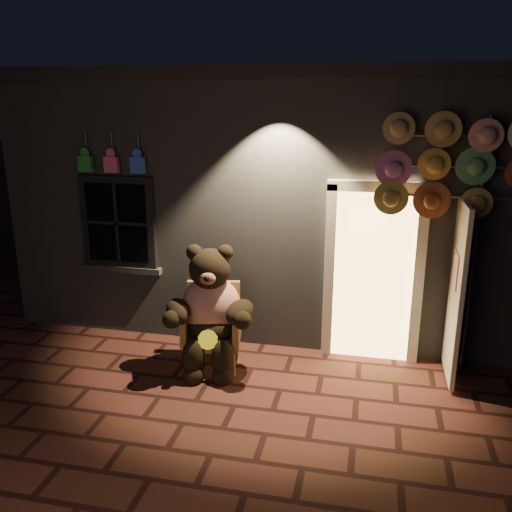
% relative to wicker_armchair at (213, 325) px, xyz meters
% --- Properties ---
extents(ground, '(60.00, 60.00, 0.00)m').
position_rel_wicker_armchair_xyz_m(ground, '(0.49, -0.90, -0.49)').
color(ground, '#592922').
rests_on(ground, ground).
extents(shop_building, '(7.30, 5.95, 3.51)m').
position_rel_wicker_armchair_xyz_m(shop_building, '(0.49, 3.09, 1.25)').
color(shop_building, slate).
rests_on(shop_building, ground).
extents(wicker_armchair, '(0.76, 0.71, 0.97)m').
position_rel_wicker_armchair_xyz_m(wicker_armchair, '(0.00, 0.00, 0.00)').
color(wicker_armchair, '#B47F45').
rests_on(wicker_armchair, ground).
extents(teddy_bear, '(1.11, 0.95, 1.55)m').
position_rel_wicker_armchair_xyz_m(teddy_bear, '(0.01, -0.12, 0.23)').
color(teddy_bear, red).
rests_on(teddy_bear, ground).
extents(hat_rack, '(1.67, 0.22, 2.95)m').
position_rel_wicker_armchair_xyz_m(hat_rack, '(2.59, 0.37, 1.91)').
color(hat_rack, '#59595E').
rests_on(hat_rack, ground).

